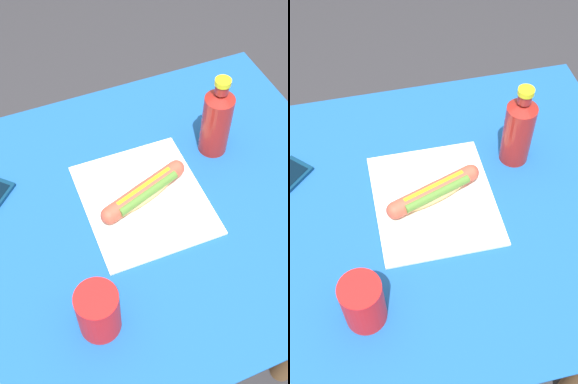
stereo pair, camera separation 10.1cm
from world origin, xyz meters
The scene contains 6 objects.
ground_plane centered at (0.00, 0.00, 0.00)m, with size 6.00×6.00×0.00m, color #2D2D33.
dining_table centered at (0.00, 0.00, 0.61)m, with size 0.97×0.81×0.78m.
paper_wrapper centered at (-0.01, -0.02, 0.78)m, with size 0.26×0.30×0.01m, color white.
hot_dog centered at (-0.01, -0.02, 0.81)m, with size 0.22×0.10×0.05m.
soda_bottle centered at (-0.22, -0.10, 0.87)m, with size 0.07×0.07×0.21m.
drinking_cup centered at (0.18, 0.22, 0.84)m, with size 0.08×0.08×0.12m, color red.
Camera 2 is at (0.13, 0.58, 1.62)m, focal length 43.43 mm.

